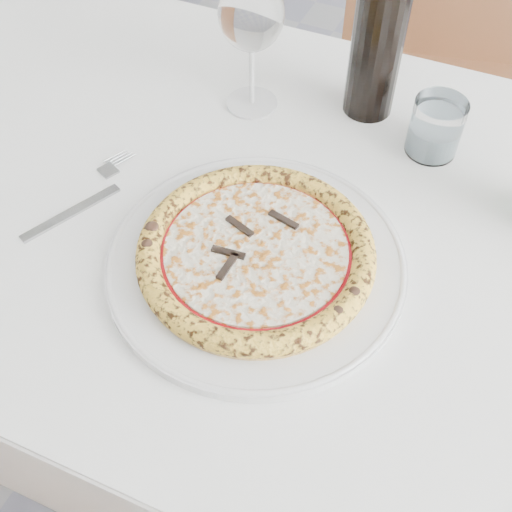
{
  "coord_description": "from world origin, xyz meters",
  "views": [
    {
      "loc": [
        0.1,
        -0.43,
        1.36
      ],
      "look_at": [
        -0.1,
        -0.01,
        0.78
      ],
      "focal_mm": 45.0,
      "sensor_mm": 36.0,
      "label": 1
    }
  ],
  "objects_px": {
    "plate": "(256,262)",
    "wine_bottle": "(379,32)",
    "tumbler": "(435,130)",
    "wine_glass": "(251,16)",
    "dining_table": "(286,258)",
    "chair_far": "(431,51)",
    "pizza": "(256,253)"
  },
  "relations": [
    {
      "from": "pizza",
      "to": "wine_bottle",
      "type": "bearing_deg",
      "value": 86.12
    },
    {
      "from": "plate",
      "to": "dining_table",
      "type": "bearing_deg",
      "value": 90.0
    },
    {
      "from": "chair_far",
      "to": "wine_bottle",
      "type": "relative_size",
      "value": 3.19
    },
    {
      "from": "pizza",
      "to": "chair_far",
      "type": "bearing_deg",
      "value": 88.46
    },
    {
      "from": "wine_glass",
      "to": "tumbler",
      "type": "bearing_deg",
      "value": 2.97
    },
    {
      "from": "tumbler",
      "to": "chair_far",
      "type": "bearing_deg",
      "value": 100.53
    },
    {
      "from": "dining_table",
      "to": "wine_glass",
      "type": "distance_m",
      "value": 0.33
    },
    {
      "from": "tumbler",
      "to": "wine_bottle",
      "type": "bearing_deg",
      "value": 155.56
    },
    {
      "from": "plate",
      "to": "tumbler",
      "type": "bearing_deg",
      "value": 65.48
    },
    {
      "from": "chair_far",
      "to": "dining_table",
      "type": "bearing_deg",
      "value": -91.74
    },
    {
      "from": "plate",
      "to": "tumbler",
      "type": "distance_m",
      "value": 0.32
    },
    {
      "from": "plate",
      "to": "wine_bottle",
      "type": "height_order",
      "value": "wine_bottle"
    },
    {
      "from": "chair_far",
      "to": "wine_bottle",
      "type": "bearing_deg",
      "value": -90.05
    },
    {
      "from": "plate",
      "to": "tumbler",
      "type": "height_order",
      "value": "tumbler"
    },
    {
      "from": "chair_far",
      "to": "wine_bottle",
      "type": "height_order",
      "value": "wine_bottle"
    },
    {
      "from": "chair_far",
      "to": "wine_glass",
      "type": "relative_size",
      "value": 4.7
    },
    {
      "from": "wine_glass",
      "to": "wine_bottle",
      "type": "xyz_separation_m",
      "value": [
        0.16,
        0.06,
        -0.02
      ]
    },
    {
      "from": "tumbler",
      "to": "wine_bottle",
      "type": "xyz_separation_m",
      "value": [
        -0.11,
        0.05,
        0.09
      ]
    },
    {
      "from": "dining_table",
      "to": "chair_far",
      "type": "relative_size",
      "value": 1.46
    },
    {
      "from": "wine_glass",
      "to": "wine_bottle",
      "type": "height_order",
      "value": "wine_bottle"
    },
    {
      "from": "plate",
      "to": "wine_glass",
      "type": "relative_size",
      "value": 1.79
    },
    {
      "from": "dining_table",
      "to": "tumbler",
      "type": "xyz_separation_m",
      "value": [
        0.13,
        0.19,
        0.13
      ]
    },
    {
      "from": "plate",
      "to": "wine_bottle",
      "type": "bearing_deg",
      "value": 86.12
    },
    {
      "from": "tumbler",
      "to": "pizza",
      "type": "bearing_deg",
      "value": -114.52
    },
    {
      "from": "chair_far",
      "to": "tumbler",
      "type": "bearing_deg",
      "value": -79.47
    },
    {
      "from": "dining_table",
      "to": "chair_far",
      "type": "bearing_deg",
      "value": 88.26
    },
    {
      "from": "tumbler",
      "to": "wine_glass",
      "type": "bearing_deg",
      "value": -177.03
    },
    {
      "from": "wine_glass",
      "to": "wine_bottle",
      "type": "bearing_deg",
      "value": 21.82
    },
    {
      "from": "dining_table",
      "to": "plate",
      "type": "bearing_deg",
      "value": -90.0
    },
    {
      "from": "wine_glass",
      "to": "wine_bottle",
      "type": "distance_m",
      "value": 0.17
    },
    {
      "from": "wine_glass",
      "to": "tumbler",
      "type": "xyz_separation_m",
      "value": [
        0.27,
        0.01,
        -0.11
      ]
    },
    {
      "from": "dining_table",
      "to": "tumbler",
      "type": "distance_m",
      "value": 0.26
    }
  ]
}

